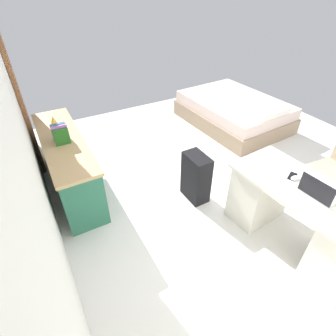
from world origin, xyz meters
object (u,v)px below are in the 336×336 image
(bed, at_px, (234,112))
(laptop, at_px, (318,192))
(computer_mouse, at_px, (295,178))
(cell_phone_by_mouse, at_px, (292,176))
(suitcase_black, at_px, (196,177))
(credenza, at_px, (68,164))
(figurine_small, at_px, (53,120))
(desk, at_px, (298,217))
(office_chair, at_px, (336,175))

(bed, distance_m, laptop, 2.90)
(computer_mouse, xyz_separation_m, cell_phone_by_mouse, (0.04, -0.01, -0.01))
(suitcase_black, distance_m, cell_phone_by_mouse, 1.11)
(cell_phone_by_mouse, bearing_deg, credenza, 19.24)
(credenza, height_order, bed, credenza)
(figurine_small, bearing_deg, bed, -91.35)
(suitcase_black, xyz_separation_m, laptop, (-1.18, -0.49, 0.48))
(cell_phone_by_mouse, bearing_deg, figurine_small, 12.98)
(desk, height_order, cell_phone_by_mouse, cell_phone_by_mouse)
(bed, bearing_deg, office_chair, 170.99)
(laptop, xyz_separation_m, figurine_small, (2.62, 1.81, 0.01))
(cell_phone_by_mouse, bearing_deg, suitcase_black, 5.04)
(desk, xyz_separation_m, figurine_small, (2.54, 1.82, 0.41))
(figurine_small, bearing_deg, credenza, -179.81)
(suitcase_black, height_order, laptop, laptop)
(computer_mouse, distance_m, cell_phone_by_mouse, 0.04)
(suitcase_black, height_order, figurine_small, figurine_small)
(credenza, height_order, computer_mouse, computer_mouse)
(office_chair, bearing_deg, figurine_small, 49.85)
(desk, bearing_deg, cell_phone_by_mouse, -8.43)
(computer_mouse, bearing_deg, bed, -32.91)
(desk, bearing_deg, bed, -27.46)
(cell_phone_by_mouse, bearing_deg, office_chair, -115.14)
(bed, relative_size, cell_phone_by_mouse, 14.53)
(cell_phone_by_mouse, bearing_deg, bed, -54.64)
(office_chair, xyz_separation_m, bed, (2.24, -0.35, -0.18))
(desk, xyz_separation_m, laptop, (-0.08, 0.00, 0.40))
(computer_mouse, bearing_deg, laptop, 170.98)
(credenza, distance_m, figurine_small, 0.63)
(computer_mouse, bearing_deg, credenza, 39.98)
(office_chair, relative_size, figurine_small, 8.55)
(suitcase_black, bearing_deg, office_chair, -122.69)
(computer_mouse, height_order, figurine_small, figurine_small)
(laptop, xyz_separation_m, computer_mouse, (0.26, -0.02, -0.03))
(bed, xyz_separation_m, cell_phone_by_mouse, (-2.25, 1.25, 0.50))
(credenza, xyz_separation_m, suitcase_black, (-0.98, -1.32, -0.06))
(desk, height_order, office_chair, office_chair)
(cell_phone_by_mouse, xyz_separation_m, figurine_small, (2.32, 1.85, 0.05))
(credenza, xyz_separation_m, computer_mouse, (-1.90, -1.83, 0.39))
(cell_phone_by_mouse, bearing_deg, laptop, 147.58)
(computer_mouse, bearing_deg, office_chair, -91.10)
(figurine_small, bearing_deg, desk, -144.40)
(desk, xyz_separation_m, suitcase_black, (1.10, 0.49, -0.07))
(desk, relative_size, office_chair, 1.58)
(desk, relative_size, bed, 0.75)
(credenza, bearing_deg, cell_phone_by_mouse, -135.18)
(bed, xyz_separation_m, figurine_small, (0.07, 3.09, 0.55))
(office_chair, height_order, credenza, office_chair)
(office_chair, bearing_deg, suitcase_black, 58.28)
(bed, bearing_deg, figurine_small, 88.65)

